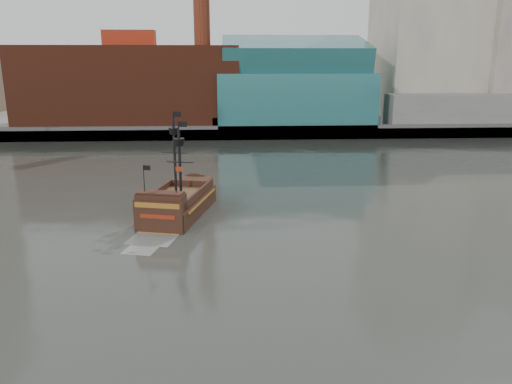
{
  "coord_description": "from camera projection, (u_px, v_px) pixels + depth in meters",
  "views": [
    {
      "loc": [
        -3.17,
        -30.06,
        14.5
      ],
      "look_at": [
        -0.94,
        9.33,
        4.0
      ],
      "focal_mm": 35.0,
      "sensor_mm": 36.0,
      "label": 1
    }
  ],
  "objects": [
    {
      "name": "ground",
      "position": [
        278.0,
        287.0,
        32.9
      ],
      "size": [
        400.0,
        400.0,
        0.0
      ],
      "primitive_type": "plane",
      "color": "#2C2E29",
      "rests_on": "ground"
    },
    {
      "name": "seawall",
      "position": [
        245.0,
        133.0,
        92.87
      ],
      "size": [
        220.0,
        1.0,
        2.6
      ],
      "primitive_type": "cube",
      "color": "#4C4C49",
      "rests_on": "ground"
    },
    {
      "name": "pirate_ship",
      "position": [
        178.0,
        206.0,
        47.76
      ],
      "size": [
        7.28,
        14.54,
        10.45
      ],
      "rotation": [
        0.0,
        0.0,
        -0.24
      ],
      "color": "black",
      "rests_on": "ground"
    },
    {
      "name": "skyline",
      "position": [
        265.0,
        12.0,
        108.46
      ],
      "size": [
        149.0,
        45.0,
        62.0
      ],
      "color": "brown",
      "rests_on": "promenade_far"
    },
    {
      "name": "promenade_far",
      "position": [
        241.0,
        117.0,
        121.41
      ],
      "size": [
        220.0,
        60.0,
        2.0
      ],
      "primitive_type": "cube",
      "color": "slate",
      "rests_on": "ground"
    }
  ]
}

